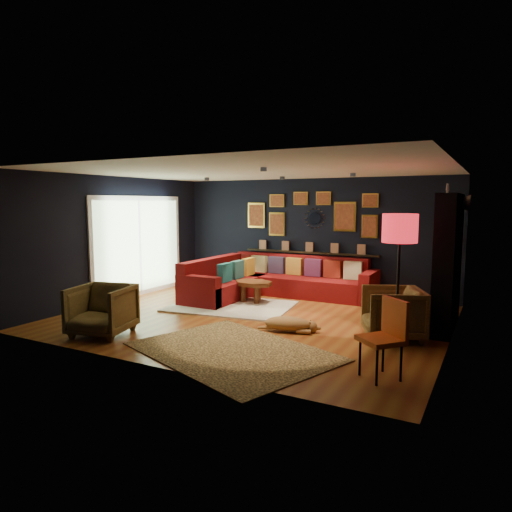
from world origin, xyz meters
The scene contains 20 objects.
floor centered at (0.00, 0.00, 0.00)m, with size 6.50×6.50×0.00m, color brown.
room_walls centered at (0.00, 0.00, 1.59)m, with size 6.50×6.50×6.50m.
sectional centered at (-0.61, 1.81, 0.32)m, with size 3.41×2.69×0.86m.
ledge centered at (0.00, 2.68, 0.92)m, with size 3.20×0.12×0.04m, color black.
gallery_wall centered at (-0.01, 2.72, 1.81)m, with size 3.15×0.04×1.02m.
sunburst_mirror centered at (0.10, 2.72, 1.70)m, with size 0.47×0.16×0.47m.
fireplace centered at (3.09, 0.90, 1.02)m, with size 0.31×1.60×2.20m.
deer_head centered at (3.14, 1.40, 2.05)m, with size 0.50×0.28×0.45m.
sliding_door centered at (-3.22, 0.60, 1.10)m, with size 0.06×2.80×2.20m.
ceiling_spots centered at (0.00, 0.80, 2.56)m, with size 3.30×2.50×0.06m.
shag_rug centered at (-0.80, 0.53, 0.02)m, with size 2.32×1.69×0.03m, color silver.
leopard_rug centered at (0.63, -1.80, 0.01)m, with size 2.71×1.94×0.02m, color tan.
coffee_table centered at (-0.60, 1.08, 0.37)m, with size 0.90×0.72×0.42m.
pouf centered at (-1.22, 1.36, 0.20)m, with size 0.52×0.52×0.34m, color #9F281A.
armchair_left centered at (-1.59, -2.05, 0.43)m, with size 0.84×0.79×0.87m, color #A5813B.
armchair_right centered at (2.45, -0.09, 0.43)m, with size 0.84×0.78×0.86m, color #A5813B.
gold_stool centered at (-1.96, -1.69, 0.20)m, with size 0.32×0.32×0.40m, color gold.
orange_chair centered at (2.71, -1.74, 0.56)m, with size 0.63×0.63×0.94m.
floor_lamp centered at (2.50, -0.05, 1.61)m, with size 0.52×0.52×1.89m.
dog centered at (0.90, -0.52, 0.18)m, with size 1.02×0.50×0.32m, color #A76D42, non-canonical shape.
Camera 1 is at (3.80, -7.04, 2.06)m, focal length 32.00 mm.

